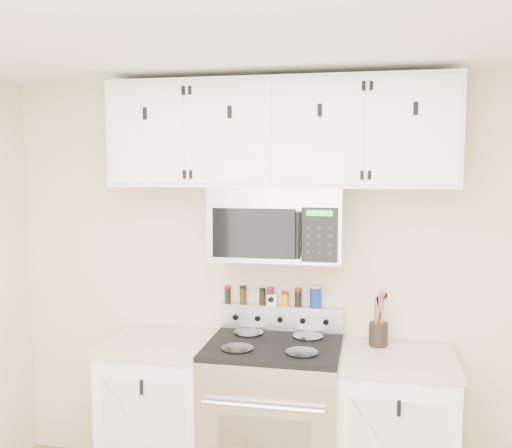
{
  "coord_description": "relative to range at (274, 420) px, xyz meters",
  "views": [
    {
      "loc": [
        0.52,
        -1.71,
        1.97
      ],
      "look_at": [
        -0.11,
        1.45,
        1.63
      ],
      "focal_mm": 40.0,
      "sensor_mm": 36.0,
      "label": 1
    }
  ],
  "objects": [
    {
      "name": "spice_jar_0",
      "position": [
        -0.34,
        0.28,
        0.67
      ],
      "size": [
        0.04,
        0.04,
        0.11
      ],
      "color": "black",
      "rests_on": "range"
    },
    {
      "name": "base_cabinet_left",
      "position": [
        -0.69,
        0.02,
        -0.03
      ],
      "size": [
        0.64,
        0.62,
        0.92
      ],
      "color": "white",
      "rests_on": "floor"
    },
    {
      "name": "spice_jar_4",
      "position": [
        0.02,
        0.28,
        0.66
      ],
      "size": [
        0.05,
        0.05,
        0.09
      ],
      "color": "orange",
      "rests_on": "range"
    },
    {
      "name": "microwave",
      "position": [
        0.0,
        0.13,
        1.14
      ],
      "size": [
        0.76,
        0.44,
        0.42
      ],
      "color": "#9E9EA3",
      "rests_on": "back_wall"
    },
    {
      "name": "utensil_crock",
      "position": [
        0.59,
        0.16,
        0.51
      ],
      "size": [
        0.11,
        0.11,
        0.32
      ],
      "color": "black",
      "rests_on": "base_cabinet_right"
    },
    {
      "name": "spice_jar_3",
      "position": [
        -0.07,
        0.28,
        0.67
      ],
      "size": [
        0.04,
        0.04,
        0.11
      ],
      "color": "#3F2D0F",
      "rests_on": "range"
    },
    {
      "name": "back_wall",
      "position": [
        0.0,
        0.32,
        0.76
      ],
      "size": [
        3.5,
        0.01,
        2.5
      ],
      "primitive_type": "cube",
      "color": "#C4B593",
      "rests_on": "floor"
    },
    {
      "name": "base_cabinet_right",
      "position": [
        0.69,
        0.02,
        -0.03
      ],
      "size": [
        0.64,
        0.62,
        0.92
      ],
      "color": "white",
      "rests_on": "floor"
    },
    {
      "name": "range",
      "position": [
        0.0,
        0.0,
        0.0
      ],
      "size": [
        0.76,
        0.65,
        1.1
      ],
      "color": "#B7B7BA",
      "rests_on": "floor"
    },
    {
      "name": "spice_jar_1",
      "position": [
        -0.24,
        0.28,
        0.67
      ],
      "size": [
        0.04,
        0.04,
        0.11
      ],
      "color": "#39250D",
      "rests_on": "range"
    },
    {
      "name": "spice_jar_2",
      "position": [
        -0.12,
        0.28,
        0.67
      ],
      "size": [
        0.04,
        0.04,
        0.1
      ],
      "color": "black",
      "rests_on": "range"
    },
    {
      "name": "spice_jar_5",
      "position": [
        0.1,
        0.28,
        0.67
      ],
      "size": [
        0.04,
        0.04,
        0.11
      ],
      "color": "black",
      "rests_on": "range"
    },
    {
      "name": "kitchen_timer",
      "position": [
        -0.06,
        0.28,
        0.65
      ],
      "size": [
        0.07,
        0.06,
        0.07
      ],
      "primitive_type": "cube",
      "rotation": [
        0.0,
        0.0,
        0.18
      ],
      "color": "white",
      "rests_on": "range"
    },
    {
      "name": "upper_cabinets",
      "position": [
        -0.0,
        0.15,
        1.66
      ],
      "size": [
        2.0,
        0.35,
        0.62
      ],
      "color": "white",
      "rests_on": "back_wall"
    },
    {
      "name": "salt_canister",
      "position": [
        0.21,
        0.28,
        0.68
      ],
      "size": [
        0.07,
        0.07,
        0.13
      ],
      "color": "navy",
      "rests_on": "range"
    },
    {
      "name": "spice_jar_6",
      "position": [
        0.23,
        0.28,
        0.66
      ],
      "size": [
        0.04,
        0.04,
        0.09
      ],
      "color": "orange",
      "rests_on": "range"
    }
  ]
}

